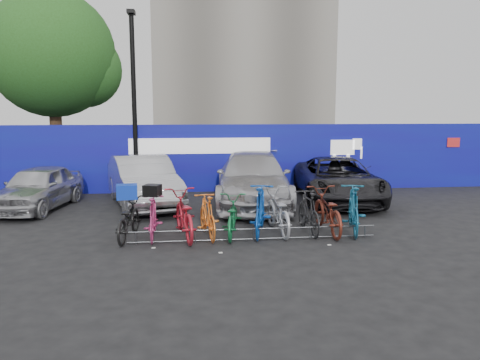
{
  "coord_description": "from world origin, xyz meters",
  "views": [
    {
      "loc": [
        -1.43,
        -10.69,
        2.93
      ],
      "look_at": [
        -0.02,
        2.0,
        1.0
      ],
      "focal_mm": 35.0,
      "sensor_mm": 36.0,
      "label": 1
    }
  ],
  "objects": [
    {
      "name": "car_3",
      "position": [
        3.33,
        3.71,
        0.7
      ],
      "size": [
        2.79,
        5.22,
        1.39
      ],
      "primitive_type": "imported",
      "rotation": [
        0.0,
        0.0,
        -0.1
      ],
      "color": "black",
      "rests_on": "ground"
    },
    {
      "name": "ground",
      "position": [
        0.0,
        0.0,
        0.0
      ],
      "size": [
        100.0,
        100.0,
        0.0
      ],
      "primitive_type": "plane",
      "color": "black",
      "rests_on": "ground"
    },
    {
      "name": "lamppost",
      "position": [
        -3.2,
        5.4,
        3.27
      ],
      "size": [
        0.25,
        0.5,
        6.11
      ],
      "color": "black",
      "rests_on": "ground"
    },
    {
      "name": "bike_8",
      "position": [
        1.84,
        -0.09,
        0.53
      ],
      "size": [
        0.74,
        2.03,
        1.06
      ],
      "primitive_type": "imported",
      "rotation": [
        0.0,
        0.0,
        3.16
      ],
      "color": "maroon",
      "rests_on": "ground"
    },
    {
      "name": "bike_7",
      "position": [
        1.4,
        -0.05,
        0.51
      ],
      "size": [
        0.54,
        1.72,
        1.02
      ],
      "primitive_type": "imported",
      "rotation": [
        0.0,
        0.0,
        3.18
      ],
      "color": "#242426",
      "rests_on": "ground"
    },
    {
      "name": "bike_0",
      "position": [
        -2.82,
        -0.11,
        0.47
      ],
      "size": [
        0.84,
        1.84,
        0.93
      ],
      "primitive_type": "imported",
      "rotation": [
        0.0,
        0.0,
        3.01
      ],
      "color": "black",
      "rests_on": "ground"
    },
    {
      "name": "bike_3",
      "position": [
        -1.02,
        -0.17,
        0.5
      ],
      "size": [
        0.72,
        1.73,
        1.01
      ],
      "primitive_type": "imported",
      "rotation": [
        0.0,
        0.0,
        3.3
      ],
      "color": "orange",
      "rests_on": "ground"
    },
    {
      "name": "bike_6",
      "position": [
        0.66,
        0.05,
        0.52
      ],
      "size": [
        0.83,
        2.03,
        1.04
      ],
      "primitive_type": "imported",
      "rotation": [
        0.0,
        0.0,
        3.21
      ],
      "color": "#A4A6AC",
      "rests_on": "ground"
    },
    {
      "name": "cargo_topcase",
      "position": [
        -2.25,
        -0.14,
        1.12
      ],
      "size": [
        0.44,
        0.41,
        0.26
      ],
      "primitive_type": "cube",
      "rotation": [
        0.0,
        0.0,
        -0.34
      ],
      "color": "black",
      "rests_on": "bike_1"
    },
    {
      "name": "tree",
      "position": [
        -6.77,
        10.06,
        5.07
      ],
      "size": [
        5.4,
        5.2,
        7.8
      ],
      "color": "#382314",
      "rests_on": "ground"
    },
    {
      "name": "bike_4",
      "position": [
        -0.45,
        -0.12,
        0.47
      ],
      "size": [
        0.89,
        1.85,
        0.93
      ],
      "primitive_type": "imported",
      "rotation": [
        0.0,
        0.0,
        2.98
      ],
      "color": "#116633",
      "rests_on": "ground"
    },
    {
      "name": "car_0",
      "position": [
        -5.85,
        3.47,
        0.65
      ],
      "size": [
        2.15,
        4.02,
        1.3
      ],
      "primitive_type": "imported",
      "rotation": [
        0.0,
        0.0,
        -0.17
      ],
      "color": "#AEAEB3",
      "rests_on": "ground"
    },
    {
      "name": "bike_9",
      "position": [
        2.46,
        -0.16,
        0.58
      ],
      "size": [
        1.0,
        2.01,
        1.16
      ],
      "primitive_type": "imported",
      "rotation": [
        0.0,
        0.0,
        2.9
      ],
      "color": "#165A7C",
      "rests_on": "ground"
    },
    {
      "name": "bike_1",
      "position": [
        -2.25,
        -0.14,
        0.5
      ],
      "size": [
        0.48,
        1.65,
        0.99
      ],
      "primitive_type": "imported",
      "rotation": [
        0.0,
        0.0,
        3.15
      ],
      "color": "#C53473",
      "rests_on": "ground"
    },
    {
      "name": "car_1",
      "position": [
        -2.82,
        3.63,
        0.76
      ],
      "size": [
        2.8,
        4.88,
        1.52
      ],
      "primitive_type": "imported",
      "rotation": [
        0.0,
        0.0,
        0.27
      ],
      "color": "#A5A6AB",
      "rests_on": "ground"
    },
    {
      "name": "bike_2",
      "position": [
        -1.56,
        -0.14,
        0.54
      ],
      "size": [
        1.06,
        2.15,
        1.08
      ],
      "primitive_type": "imported",
      "rotation": [
        0.0,
        0.0,
        3.31
      ],
      "color": "#B61B2B",
      "rests_on": "ground"
    },
    {
      "name": "bike_rack",
      "position": [
        -0.0,
        -0.6,
        0.16
      ],
      "size": [
        5.6,
        0.03,
        0.3
      ],
      "color": "#595B60",
      "rests_on": "ground"
    },
    {
      "name": "hoarding",
      "position": [
        0.01,
        6.0,
        1.2
      ],
      "size": [
        22.0,
        0.18,
        2.4
      ],
      "color": "#120A91",
      "rests_on": "ground"
    },
    {
      "name": "bike_5",
      "position": [
        0.23,
        -0.07,
        0.59
      ],
      "size": [
        1.0,
        2.04,
        1.18
      ],
      "primitive_type": "imported",
      "rotation": [
        0.0,
        0.0,
        2.9
      ],
      "color": "#0D41A0",
      "rests_on": "ground"
    },
    {
      "name": "car_2",
      "position": [
        0.56,
        3.57,
        0.79
      ],
      "size": [
        2.74,
        5.64,
        1.58
      ],
      "primitive_type": "imported",
      "rotation": [
        0.0,
        0.0,
        -0.1
      ],
      "color": "#B6B5BA",
      "rests_on": "ground"
    },
    {
      "name": "cargo_crate",
      "position": [
        -2.82,
        -0.11,
        1.09
      ],
      "size": [
        0.49,
        0.4,
        0.32
      ],
      "primitive_type": "cube",
      "rotation": [
        0.0,
        0.0,
        0.12
      ],
      "color": "#0D2FB0",
      "rests_on": "bike_0"
    }
  ]
}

